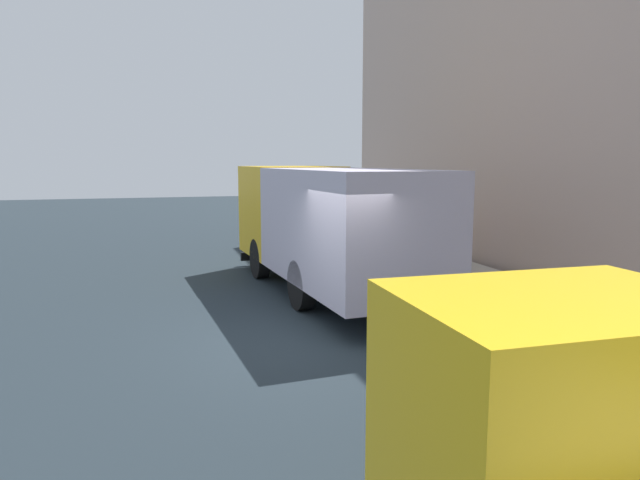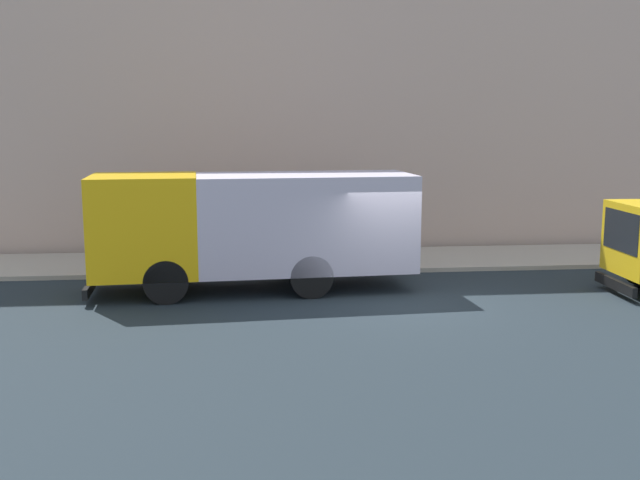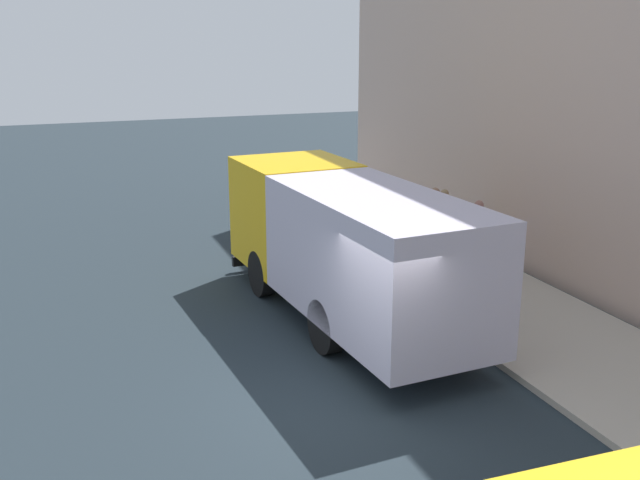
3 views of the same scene
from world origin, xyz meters
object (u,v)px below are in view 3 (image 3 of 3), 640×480
object	(u,v)px
pedestrian_walking	(434,218)
pedestrian_standing	(477,234)
large_utility_truck	(346,242)
pedestrian_third	(443,218)
traffic_cone_orange	(371,245)

from	to	relation	value
pedestrian_walking	pedestrian_standing	xyz separation A→B (m)	(0.13, -1.85, 0.02)
large_utility_truck	pedestrian_standing	world-z (taller)	large_utility_truck
large_utility_truck	pedestrian_third	xyz separation A→B (m)	(4.13, 3.30, -0.67)
large_utility_truck	traffic_cone_orange	xyz separation A→B (m)	(2.08, 3.29, -1.16)
pedestrian_standing	traffic_cone_orange	size ratio (longest dim) A/B	2.35
pedestrian_standing	pedestrian_walking	bearing A→B (deg)	-108.33
pedestrian_standing	traffic_cone_orange	bearing A→B (deg)	-64.20
large_utility_truck	pedestrian_third	distance (m)	5.32
large_utility_truck	pedestrian_walking	distance (m)	5.20
pedestrian_walking	pedestrian_third	bearing A→B (deg)	-35.45
traffic_cone_orange	large_utility_truck	bearing A→B (deg)	-122.27
pedestrian_standing	large_utility_truck	bearing A→B (deg)	-1.50
large_utility_truck	traffic_cone_orange	bearing A→B (deg)	53.93
pedestrian_third	traffic_cone_orange	xyz separation A→B (m)	(-2.05, -0.01, -0.50)
pedestrian_standing	traffic_cone_orange	xyz separation A→B (m)	(-1.96, 1.75, -0.54)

